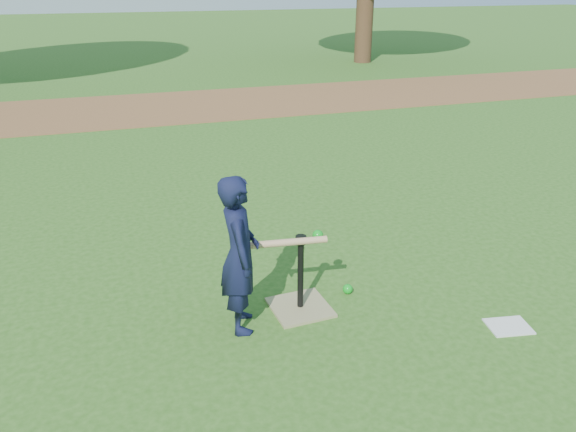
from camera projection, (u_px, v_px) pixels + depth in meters
name	position (u px, v px, depth m)	size (l,w,h in m)	color
ground	(257.00, 310.00, 4.27)	(80.00, 80.00, 0.00)	#285116
dirt_strip	(155.00, 108.00, 10.82)	(24.00, 3.00, 0.01)	brown
child	(240.00, 255.00, 3.87)	(0.42, 0.28, 1.15)	black
wiffle_ball_ground	(348.00, 289.00, 4.49)	(0.08, 0.08, 0.08)	#0D961B
clipboard	(508.00, 326.00, 4.07)	(0.30, 0.23, 0.01)	silver
batting_tee	(300.00, 296.00, 4.25)	(0.45, 0.45, 0.61)	#8F845B
swing_action	(289.00, 242.00, 4.03)	(0.64, 0.17, 0.08)	tan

